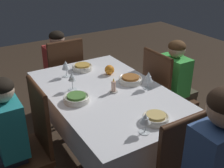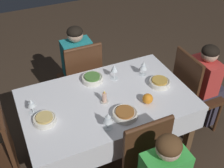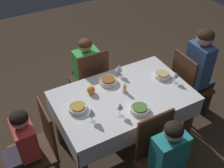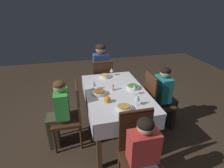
{
  "view_description": "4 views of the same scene",
  "coord_description": "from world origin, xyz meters",
  "px_view_note": "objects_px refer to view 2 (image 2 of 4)",
  "views": [
    {
      "loc": [
        -1.72,
        1.0,
        1.79
      ],
      "look_at": [
        -0.08,
        0.01,
        0.86
      ],
      "focal_mm": 45.0,
      "sensor_mm": 36.0,
      "label": 1
    },
    {
      "loc": [
        -0.69,
        -1.63,
        2.3
      ],
      "look_at": [
        0.07,
        0.06,
        0.84
      ],
      "focal_mm": 45.0,
      "sensor_mm": 36.0,
      "label": 2
    },
    {
      "loc": [
        1.14,
        1.85,
        2.69
      ],
      "look_at": [
        0.1,
        -0.07,
        0.89
      ],
      "focal_mm": 45.0,
      "sensor_mm": 36.0,
      "label": 3
    },
    {
      "loc": [
        2.21,
        -0.59,
        1.96
      ],
      "look_at": [
        0.05,
        -0.07,
        0.9
      ],
      "focal_mm": 28.0,
      "sensor_mm": 36.0,
      "label": 4
    }
  ],
  "objects_px": {
    "wine_glass_south": "(108,118)",
    "person_child_red": "(207,84)",
    "bowl_west": "(45,119)",
    "wine_glass_east": "(144,66)",
    "dining_table": "(107,107)",
    "person_child_teal": "(77,65)",
    "wine_glass_north": "(114,69)",
    "bowl_east": "(159,82)",
    "candle_centerpiece": "(104,98)",
    "chair_north": "(82,78)",
    "orange_fruit": "(148,99)",
    "bowl_north": "(92,78)",
    "chair_east": "(192,91)",
    "bowl_south": "(125,114)",
    "wine_glass_west": "(31,103)"
  },
  "relations": [
    {
      "from": "chair_east",
      "to": "person_child_red",
      "type": "relative_size",
      "value": 0.95
    },
    {
      "from": "wine_glass_north",
      "to": "bowl_south",
      "type": "height_order",
      "value": "wine_glass_north"
    },
    {
      "from": "chair_east",
      "to": "bowl_east",
      "type": "distance_m",
      "value": 0.51
    },
    {
      "from": "wine_glass_south",
      "to": "wine_glass_north",
      "type": "bearing_deg",
      "value": 60.94
    },
    {
      "from": "chair_east",
      "to": "person_child_teal",
      "type": "bearing_deg",
      "value": 48.34
    },
    {
      "from": "bowl_south",
      "to": "orange_fruit",
      "type": "height_order",
      "value": "orange_fruit"
    },
    {
      "from": "chair_north",
      "to": "chair_east",
      "type": "height_order",
      "value": "same"
    },
    {
      "from": "person_child_teal",
      "to": "wine_glass_south",
      "type": "height_order",
      "value": "person_child_teal"
    },
    {
      "from": "dining_table",
      "to": "chair_east",
      "type": "xyz_separation_m",
      "value": [
        0.94,
        0.01,
        -0.15
      ]
    },
    {
      "from": "chair_north",
      "to": "person_child_teal",
      "type": "relative_size",
      "value": 0.91
    },
    {
      "from": "bowl_east",
      "to": "orange_fruit",
      "type": "height_order",
      "value": "orange_fruit"
    },
    {
      "from": "chair_north",
      "to": "dining_table",
      "type": "bearing_deg",
      "value": 89.71
    },
    {
      "from": "dining_table",
      "to": "person_child_teal",
      "type": "bearing_deg",
      "value": 89.77
    },
    {
      "from": "bowl_south",
      "to": "bowl_east",
      "type": "distance_m",
      "value": 0.51
    },
    {
      "from": "bowl_west",
      "to": "orange_fruit",
      "type": "height_order",
      "value": "orange_fruit"
    },
    {
      "from": "candle_centerpiece",
      "to": "wine_glass_east",
      "type": "bearing_deg",
      "value": 23.02
    },
    {
      "from": "bowl_west",
      "to": "wine_glass_east",
      "type": "relative_size",
      "value": 1.18
    },
    {
      "from": "wine_glass_east",
      "to": "orange_fruit",
      "type": "height_order",
      "value": "wine_glass_east"
    },
    {
      "from": "bowl_north",
      "to": "wine_glass_south",
      "type": "xyz_separation_m",
      "value": [
        -0.1,
        -0.59,
        0.07
      ]
    },
    {
      "from": "dining_table",
      "to": "person_child_red",
      "type": "xyz_separation_m",
      "value": [
        1.11,
        0.01,
        -0.11
      ]
    },
    {
      "from": "person_child_red",
      "to": "orange_fruit",
      "type": "bearing_deg",
      "value": 103.26
    },
    {
      "from": "bowl_east",
      "to": "person_child_red",
      "type": "bearing_deg",
      "value": 2.71
    },
    {
      "from": "chair_east",
      "to": "person_child_teal",
      "type": "relative_size",
      "value": 0.91
    },
    {
      "from": "chair_east",
      "to": "bowl_east",
      "type": "height_order",
      "value": "chair_east"
    },
    {
      "from": "bowl_south",
      "to": "chair_east",
      "type": "bearing_deg",
      "value": 16.17
    },
    {
      "from": "chair_north",
      "to": "bowl_south",
      "type": "distance_m",
      "value": 0.96
    },
    {
      "from": "bowl_north",
      "to": "wine_glass_east",
      "type": "distance_m",
      "value": 0.48
    },
    {
      "from": "chair_north",
      "to": "bowl_west",
      "type": "distance_m",
      "value": 0.94
    },
    {
      "from": "chair_east",
      "to": "wine_glass_south",
      "type": "height_order",
      "value": "chair_east"
    },
    {
      "from": "bowl_west",
      "to": "chair_north",
      "type": "bearing_deg",
      "value": 53.39
    },
    {
      "from": "bowl_north",
      "to": "bowl_south",
      "type": "distance_m",
      "value": 0.53
    },
    {
      "from": "chair_east",
      "to": "bowl_west",
      "type": "distance_m",
      "value": 1.5
    },
    {
      "from": "wine_glass_east",
      "to": "wine_glass_north",
      "type": "bearing_deg",
      "value": 167.63
    },
    {
      "from": "person_child_red",
      "to": "wine_glass_west",
      "type": "relative_size",
      "value": 7.32
    },
    {
      "from": "wine_glass_south",
      "to": "chair_north",
      "type": "bearing_deg",
      "value": 82.57
    },
    {
      "from": "chair_north",
      "to": "bowl_east",
      "type": "distance_m",
      "value": 0.89
    },
    {
      "from": "candle_centerpiece",
      "to": "bowl_west",
      "type": "bearing_deg",
      "value": -177.89
    },
    {
      "from": "bowl_north",
      "to": "wine_glass_north",
      "type": "xyz_separation_m",
      "value": [
        0.19,
        -0.05,
        0.08
      ]
    },
    {
      "from": "wine_glass_east",
      "to": "orange_fruit",
      "type": "xyz_separation_m",
      "value": [
        -0.16,
        -0.35,
        -0.06
      ]
    },
    {
      "from": "wine_glass_north",
      "to": "bowl_east",
      "type": "height_order",
      "value": "wine_glass_north"
    },
    {
      "from": "person_child_teal",
      "to": "chair_north",
      "type": "bearing_deg",
      "value": 90.0
    },
    {
      "from": "bowl_north",
      "to": "chair_east",
      "type": "bearing_deg",
      "value": -15.79
    },
    {
      "from": "bowl_south",
      "to": "candle_centerpiece",
      "type": "relative_size",
      "value": 1.69
    },
    {
      "from": "wine_glass_south",
      "to": "orange_fruit",
      "type": "bearing_deg",
      "value": 16.71
    },
    {
      "from": "wine_glass_north",
      "to": "chair_north",
      "type": "bearing_deg",
      "value": 110.63
    },
    {
      "from": "dining_table",
      "to": "orange_fruit",
      "type": "distance_m",
      "value": 0.36
    },
    {
      "from": "person_child_teal",
      "to": "dining_table",
      "type": "bearing_deg",
      "value": 89.77
    },
    {
      "from": "bowl_south",
      "to": "candle_centerpiece",
      "type": "bearing_deg",
      "value": 110.16
    },
    {
      "from": "wine_glass_south",
      "to": "person_child_red",
      "type": "bearing_deg",
      "value": 14.41
    },
    {
      "from": "chair_north",
      "to": "person_child_teal",
      "type": "bearing_deg",
      "value": -90.0
    }
  ]
}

